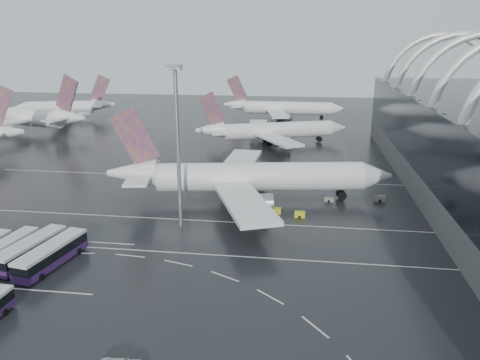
# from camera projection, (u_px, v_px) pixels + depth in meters

# --- Properties ---
(ground) EXTENTS (420.00, 420.00, 0.00)m
(ground) POSITION_uv_depth(u_px,v_px,m) (193.00, 248.00, 76.66)
(ground) COLOR black
(ground) RESTS_ON ground
(lane_marking_near) EXTENTS (120.00, 0.25, 0.01)m
(lane_marking_near) POSITION_uv_depth(u_px,v_px,m) (190.00, 253.00, 74.76)
(lane_marking_near) COLOR silver
(lane_marking_near) RESTS_ON ground
(lane_marking_mid) EXTENTS (120.00, 0.25, 0.01)m
(lane_marking_mid) POSITION_uv_depth(u_px,v_px,m) (208.00, 221.00, 88.03)
(lane_marking_mid) COLOR silver
(lane_marking_mid) RESTS_ON ground
(lane_marking_far) EXTENTS (120.00, 0.25, 0.01)m
(lane_marking_far) POSITION_uv_depth(u_px,v_px,m) (231.00, 178.00, 114.57)
(lane_marking_far) COLOR silver
(lane_marking_far) RESTS_ON ground
(bus_bay_line_north) EXTENTS (28.00, 0.25, 0.01)m
(bus_bay_line_north) POSITION_uv_depth(u_px,v_px,m) (56.00, 240.00, 79.78)
(bus_bay_line_north) COLOR silver
(bus_bay_line_north) RESTS_ON ground
(airliner_main) EXTENTS (59.42, 51.52, 20.15)m
(airliner_main) POSITION_uv_depth(u_px,v_px,m) (246.00, 178.00, 97.67)
(airliner_main) COLOR white
(airliner_main) RESTS_ON ground
(airliner_gate_b) EXTENTS (48.63, 43.22, 17.36)m
(airliner_gate_b) POSITION_uv_depth(u_px,v_px,m) (270.00, 131.00, 150.25)
(airliner_gate_b) COLOR white
(airliner_gate_b) RESTS_ON ground
(airliner_gate_c) EXTENTS (50.79, 47.02, 18.15)m
(airliner_gate_c) POSITION_uv_depth(u_px,v_px,m) (281.00, 108.00, 197.40)
(airliner_gate_c) COLOR white
(airliner_gate_c) RESTS_ON ground
(jet_remote_mid) EXTENTS (48.67, 39.46, 21.30)m
(jet_remote_mid) POSITION_uv_depth(u_px,v_px,m) (32.00, 118.00, 168.49)
(jet_remote_mid) COLOR white
(jet_remote_mid) RESTS_ON ground
(jet_remote_far) EXTENTS (41.75, 33.87, 18.32)m
(jet_remote_far) POSITION_uv_depth(u_px,v_px,m) (67.00, 107.00, 198.50)
(jet_remote_far) COLOR white
(jet_remote_far) RESTS_ON ground
(bus_row_near_b) EXTENTS (4.14, 12.20, 2.94)m
(bus_row_near_b) POSITION_uv_depth(u_px,v_px,m) (7.00, 249.00, 72.70)
(bus_row_near_b) COLOR #291543
(bus_row_near_b) RESTS_ON ground
(bus_row_near_c) EXTENTS (5.29, 13.73, 3.30)m
(bus_row_near_c) POSITION_uv_depth(u_px,v_px,m) (31.00, 249.00, 72.00)
(bus_row_near_c) COLOR #291543
(bus_row_near_c) RESTS_ON ground
(bus_row_near_d) EXTENTS (5.29, 14.06, 3.38)m
(bus_row_near_d) POSITION_uv_depth(u_px,v_px,m) (52.00, 254.00, 70.28)
(bus_row_near_d) COLOR #291543
(bus_row_near_d) RESTS_ON ground
(floodlight_mast) EXTENTS (2.20, 2.20, 28.75)m
(floodlight_mast) POSITION_uv_depth(u_px,v_px,m) (177.00, 128.00, 80.83)
(floodlight_mast) COLOR gray
(floodlight_mast) RESTS_ON ground
(gse_cart_belly_a) EXTENTS (2.02, 1.19, 1.10)m
(gse_cart_belly_a) POSITION_uv_depth(u_px,v_px,m) (300.00, 214.00, 89.77)
(gse_cart_belly_a) COLOR gold
(gse_cart_belly_a) RESTS_ON ground
(gse_cart_belly_b) EXTENTS (1.97, 1.16, 1.07)m
(gse_cart_belly_b) POSITION_uv_depth(u_px,v_px,m) (329.00, 199.00, 98.40)
(gse_cart_belly_b) COLOR slate
(gse_cart_belly_b) RESTS_ON ground
(gse_cart_belly_c) EXTENTS (2.00, 1.18, 1.09)m
(gse_cart_belly_c) POSITION_uv_depth(u_px,v_px,m) (276.00, 211.00, 91.70)
(gse_cart_belly_c) COLOR gold
(gse_cart_belly_c) RESTS_ON ground
(gse_cart_belly_d) EXTENTS (2.29, 1.35, 1.25)m
(gse_cart_belly_d) POSITION_uv_depth(u_px,v_px,m) (380.00, 198.00, 98.46)
(gse_cart_belly_d) COLOR slate
(gse_cart_belly_d) RESTS_ON ground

